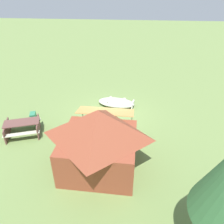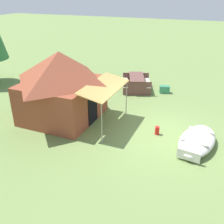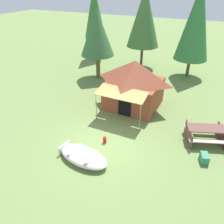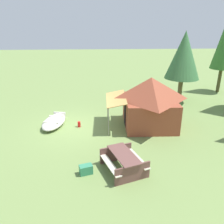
{
  "view_description": "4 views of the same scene",
  "coord_description": "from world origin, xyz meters",
  "px_view_note": "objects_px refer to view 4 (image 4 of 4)",
  "views": [
    {
      "loc": [
        -1.27,
        10.95,
        6.86
      ],
      "look_at": [
        -0.26,
        1.14,
        1.01
      ],
      "focal_mm": 34.95,
      "sensor_mm": 36.0,
      "label": 1
    },
    {
      "loc": [
        -8.6,
        -1.51,
        5.03
      ],
      "look_at": [
        -0.44,
        1.72,
        0.85
      ],
      "focal_mm": 41.98,
      "sensor_mm": 36.0,
      "label": 2
    },
    {
      "loc": [
        3.89,
        -7.55,
        6.77
      ],
      "look_at": [
        -0.21,
        1.4,
        0.92
      ],
      "focal_mm": 36.32,
      "sensor_mm": 36.0,
      "label": 3
    },
    {
      "loc": [
        12.13,
        1.28,
        5.62
      ],
      "look_at": [
        0.14,
        1.95,
        0.92
      ],
      "focal_mm": 37.07,
      "sensor_mm": 36.0,
      "label": 4
    }
  ],
  "objects_px": {
    "canvas_cabin_tent": "(150,101)",
    "pine_tree_far_center": "(184,55)",
    "beached_rowboat": "(54,122)",
    "cooler_box": "(86,169)",
    "picnic_table": "(124,160)",
    "fuel_can": "(79,124)"
  },
  "relations": [
    {
      "from": "canvas_cabin_tent",
      "to": "pine_tree_far_center",
      "type": "height_order",
      "value": "pine_tree_far_center"
    },
    {
      "from": "fuel_can",
      "to": "pine_tree_far_center",
      "type": "bearing_deg",
      "value": 119.73
    },
    {
      "from": "canvas_cabin_tent",
      "to": "pine_tree_far_center",
      "type": "bearing_deg",
      "value": 142.27
    },
    {
      "from": "fuel_can",
      "to": "canvas_cabin_tent",
      "type": "bearing_deg",
      "value": 90.46
    },
    {
      "from": "beached_rowboat",
      "to": "fuel_can",
      "type": "height_order",
      "value": "beached_rowboat"
    },
    {
      "from": "canvas_cabin_tent",
      "to": "picnic_table",
      "type": "bearing_deg",
      "value": -23.87
    },
    {
      "from": "fuel_can",
      "to": "beached_rowboat",
      "type": "bearing_deg",
      "value": -101.48
    },
    {
      "from": "canvas_cabin_tent",
      "to": "fuel_can",
      "type": "bearing_deg",
      "value": -89.54
    },
    {
      "from": "canvas_cabin_tent",
      "to": "cooler_box",
      "type": "relative_size",
      "value": 7.9
    },
    {
      "from": "picnic_table",
      "to": "fuel_can",
      "type": "distance_m",
      "value": 4.78
    },
    {
      "from": "cooler_box",
      "to": "fuel_can",
      "type": "xyz_separation_m",
      "value": [
        -4.41,
        -0.61,
        -0.03
      ]
    },
    {
      "from": "canvas_cabin_tent",
      "to": "pine_tree_far_center",
      "type": "distance_m",
      "value": 5.49
    },
    {
      "from": "picnic_table",
      "to": "pine_tree_far_center",
      "type": "bearing_deg",
      "value": 148.91
    },
    {
      "from": "beached_rowboat",
      "to": "pine_tree_far_center",
      "type": "distance_m",
      "value": 9.95
    },
    {
      "from": "beached_rowboat",
      "to": "cooler_box",
      "type": "relative_size",
      "value": 4.92
    },
    {
      "from": "beached_rowboat",
      "to": "cooler_box",
      "type": "bearing_deg",
      "value": 23.77
    },
    {
      "from": "canvas_cabin_tent",
      "to": "picnic_table",
      "type": "distance_m",
      "value": 4.82
    },
    {
      "from": "beached_rowboat",
      "to": "pine_tree_far_center",
      "type": "height_order",
      "value": "pine_tree_far_center"
    },
    {
      "from": "canvas_cabin_tent",
      "to": "pine_tree_far_center",
      "type": "relative_size",
      "value": 0.79
    },
    {
      "from": "canvas_cabin_tent",
      "to": "beached_rowboat",
      "type": "bearing_deg",
      "value": -92.77
    },
    {
      "from": "canvas_cabin_tent",
      "to": "cooler_box",
      "type": "height_order",
      "value": "canvas_cabin_tent"
    },
    {
      "from": "fuel_can",
      "to": "pine_tree_far_center",
      "type": "height_order",
      "value": "pine_tree_far_center"
    }
  ]
}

